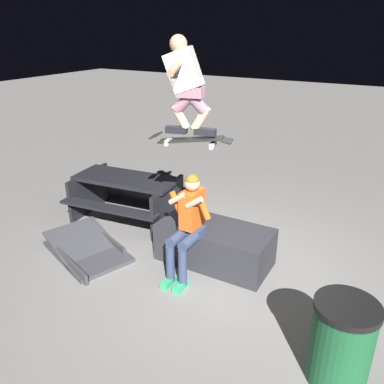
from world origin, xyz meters
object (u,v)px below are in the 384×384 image
at_px(skateboard, 191,140).
at_px(skater_airborne, 186,81).
at_px(person_sitting_on_ledge, 188,222).
at_px(trash_bin, 341,342).
at_px(ledge_box_main, 215,244).
at_px(picnic_table_back, 127,191).
at_px(kicker_ramp, 88,250).

relative_size(skateboard, skater_airborne, 0.93).
distance_m(person_sitting_on_ledge, trash_bin, 2.21).
bearing_deg(skater_airborne, person_sitting_on_ledge, 123.56).
distance_m(ledge_box_main, picnic_table_back, 1.96).
xyz_separation_m(kicker_ramp, trash_bin, (-3.56, 0.48, 0.37)).
bearing_deg(kicker_ramp, skateboard, -160.44).
relative_size(skateboard, kicker_ramp, 0.70).
relative_size(ledge_box_main, skateboard, 1.48).
relative_size(skateboard, picnic_table_back, 0.56).
bearing_deg(person_sitting_on_ledge, kicker_ramp, 10.85).
distance_m(skateboard, picnic_table_back, 2.18).
height_order(person_sitting_on_ledge, picnic_table_back, person_sitting_on_ledge).
height_order(ledge_box_main, skater_airborne, skater_airborne).
bearing_deg(trash_bin, person_sitting_on_ledge, -20.75).
height_order(person_sitting_on_ledge, skater_airborne, skater_airborne).
bearing_deg(picnic_table_back, skater_airborne, 155.85).
height_order(picnic_table_back, trash_bin, trash_bin).
relative_size(ledge_box_main, kicker_ramp, 1.04).
xyz_separation_m(ledge_box_main, skateboard, (0.26, 0.21, 1.50)).
height_order(skater_airborne, trash_bin, skater_airborne).
height_order(ledge_box_main, skateboard, skateboard).
height_order(skater_airborne, kicker_ramp, skater_airborne).
relative_size(skater_airborne, picnic_table_back, 0.61).
distance_m(kicker_ramp, trash_bin, 3.61).
bearing_deg(trash_bin, skater_airborne, -24.20).
height_order(person_sitting_on_ledge, skateboard, skateboard).
bearing_deg(skateboard, ledge_box_main, -140.16).
bearing_deg(picnic_table_back, person_sitting_on_ledge, 151.97).
xyz_separation_m(person_sitting_on_ledge, kicker_ramp, (1.51, 0.29, -0.72)).
xyz_separation_m(ledge_box_main, kicker_ramp, (1.69, 0.72, -0.22)).
bearing_deg(skateboard, trash_bin, 154.94).
xyz_separation_m(person_sitting_on_ledge, skater_airborne, (0.14, -0.21, 1.68)).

